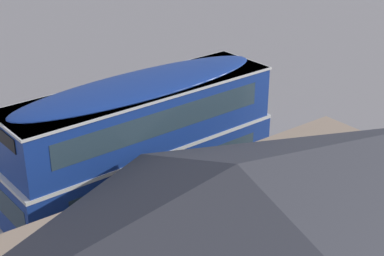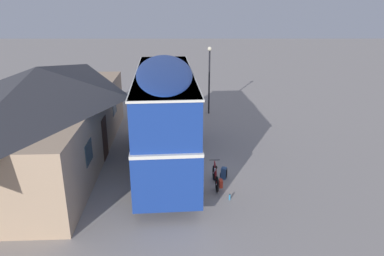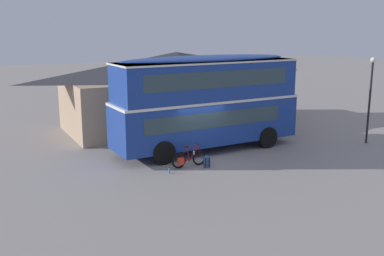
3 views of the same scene
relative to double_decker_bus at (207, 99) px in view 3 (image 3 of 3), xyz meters
The scene contains 7 objects.
ground_plane 3.04m from the double_decker_bus, 127.27° to the right, with size 120.00×120.00×0.00m, color gray.
double_decker_bus is the anchor object (origin of this frame).
touring_bicycle 3.79m from the double_decker_bus, 132.20° to the right, with size 1.72×0.52×1.01m.
backpack_on_ground 3.77m from the double_decker_bus, 116.22° to the right, with size 0.33×0.34×0.55m.
water_bottle_blue_sports 4.87m from the double_decker_bus, 139.17° to the right, with size 0.07×0.07×0.26m.
pub_building 6.05m from the double_decker_bus, 81.80° to the left, with size 14.01×6.70×4.63m.
street_lamp 8.80m from the double_decker_bus, 15.95° to the right, with size 0.28×0.28×4.61m.
Camera 3 is at (-9.18, -18.85, 6.20)m, focal length 42.51 mm.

